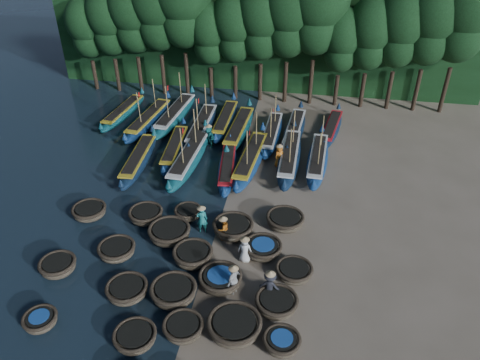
% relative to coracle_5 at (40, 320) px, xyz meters
% --- Properties ---
extents(ground, '(120.00, 120.00, 0.00)m').
position_rel_coracle_5_xyz_m(ground, '(6.74, 7.50, -0.38)').
color(ground, '#7C6C5A').
rests_on(ground, ground).
extents(foliage_wall, '(40.00, 3.00, 10.00)m').
position_rel_coracle_5_xyz_m(foliage_wall, '(6.74, 31.00, 4.62)').
color(foliage_wall, black).
rests_on(foliage_wall, ground).
extents(coracle_5, '(1.86, 1.86, 0.65)m').
position_rel_coracle_5_xyz_m(coracle_5, '(0.00, 0.00, 0.00)').
color(coracle_5, brown).
rests_on(coracle_5, ground).
extents(coracle_6, '(2.13, 2.13, 0.65)m').
position_rel_coracle_5_xyz_m(coracle_6, '(4.71, -0.17, -0.01)').
color(coracle_6, brown).
rests_on(coracle_6, ground).
extents(coracle_7, '(2.23, 2.23, 0.71)m').
position_rel_coracle_5_xyz_m(coracle_7, '(6.74, 0.66, 0.03)').
color(coracle_7, brown).
rests_on(coracle_7, ground).
extents(coracle_8, '(2.79, 2.79, 0.85)m').
position_rel_coracle_5_xyz_m(coracle_8, '(9.06, 1.08, 0.10)').
color(coracle_8, brown).
rests_on(coracle_8, ground).
extents(coracle_9, '(1.76, 1.76, 0.68)m').
position_rel_coracle_5_xyz_m(coracle_9, '(11.29, 0.64, 0.01)').
color(coracle_9, brown).
rests_on(coracle_9, ground).
extents(coracle_10, '(2.03, 2.03, 0.76)m').
position_rel_coracle_5_xyz_m(coracle_10, '(-0.89, 3.45, 0.06)').
color(coracle_10, brown).
rests_on(coracle_10, ground).
extents(coracle_11, '(2.23, 2.23, 0.73)m').
position_rel_coracle_5_xyz_m(coracle_11, '(3.35, 2.44, 0.04)').
color(coracle_11, brown).
rests_on(coracle_11, ground).
extents(coracle_12, '(2.70, 2.70, 0.84)m').
position_rel_coracle_5_xyz_m(coracle_12, '(5.71, 2.66, 0.10)').
color(coracle_12, brown).
rests_on(coracle_12, ground).
extents(coracle_13, '(2.77, 2.77, 0.75)m').
position_rel_coracle_5_xyz_m(coracle_13, '(7.82, 3.92, 0.05)').
color(coracle_13, brown).
rests_on(coracle_13, ground).
extents(coracle_14, '(2.19, 2.19, 0.76)m').
position_rel_coracle_5_xyz_m(coracle_14, '(10.84, 2.81, 0.06)').
color(coracle_14, brown).
rests_on(coracle_14, ground).
extents(coracle_15, '(2.56, 2.56, 0.74)m').
position_rel_coracle_5_xyz_m(coracle_15, '(1.72, 5.16, 0.04)').
color(coracle_15, brown).
rests_on(coracle_15, ground).
extents(coracle_16, '(2.97, 2.97, 0.84)m').
position_rel_coracle_5_xyz_m(coracle_16, '(4.19, 7.01, 0.10)').
color(coracle_16, brown).
rests_on(coracle_16, ground).
extents(coracle_17, '(2.43, 2.43, 0.84)m').
position_rel_coracle_5_xyz_m(coracle_17, '(6.01, 5.38, 0.10)').
color(coracle_17, brown).
rests_on(coracle_17, ground).
extents(coracle_18, '(2.46, 2.46, 0.71)m').
position_rel_coracle_5_xyz_m(coracle_18, '(9.70, 6.64, 0.03)').
color(coracle_18, brown).
rests_on(coracle_18, ground).
extents(coracle_19, '(2.41, 2.41, 0.71)m').
position_rel_coracle_5_xyz_m(coracle_19, '(11.53, 5.13, 0.02)').
color(coracle_19, brown).
rests_on(coracle_19, ground).
extents(coracle_20, '(2.62, 2.62, 0.71)m').
position_rel_coracle_5_xyz_m(coracle_20, '(-1.30, 8.26, 0.02)').
color(coracle_20, brown).
rests_on(coracle_20, ground).
extents(coracle_21, '(2.58, 2.58, 0.76)m').
position_rel_coracle_5_xyz_m(coracle_21, '(2.28, 8.46, 0.05)').
color(coracle_21, brown).
rests_on(coracle_21, ground).
extents(coracle_22, '(1.72, 1.72, 0.69)m').
position_rel_coracle_5_xyz_m(coracle_22, '(4.75, 9.13, 0.01)').
color(coracle_22, brown).
rests_on(coracle_22, ground).
extents(coracle_23, '(3.02, 3.02, 0.81)m').
position_rel_coracle_5_xyz_m(coracle_23, '(7.75, 8.09, 0.08)').
color(coracle_23, brown).
rests_on(coracle_23, ground).
extents(coracle_24, '(2.65, 2.65, 0.78)m').
position_rel_coracle_5_xyz_m(coracle_24, '(10.71, 9.29, 0.07)').
color(coracle_24, brown).
rests_on(coracle_24, ground).
extents(long_boat_2, '(1.82, 8.10, 1.43)m').
position_rel_coracle_5_xyz_m(long_boat_2, '(-0.31, 14.48, 0.16)').
color(long_boat_2, '#10223A').
rests_on(long_boat_2, ground).
extents(long_boat_3, '(1.90, 7.68, 1.35)m').
position_rel_coracle_5_xyz_m(long_boat_3, '(1.80, 16.49, 0.14)').
color(long_boat_3, navy).
rests_on(long_boat_3, ground).
extents(long_boat_4, '(2.05, 9.15, 3.89)m').
position_rel_coracle_5_xyz_m(long_boat_4, '(3.28, 15.16, 0.24)').
color(long_boat_4, '#0E5250').
rests_on(long_boat_4, ground).
extents(long_boat_5, '(2.12, 7.27, 1.29)m').
position_rel_coracle_5_xyz_m(long_boat_5, '(6.22, 14.49, 0.11)').
color(long_boat_5, navy).
rests_on(long_boat_5, ground).
extents(long_boat_6, '(2.26, 8.82, 3.76)m').
position_rel_coracle_5_xyz_m(long_boat_6, '(7.68, 15.72, 0.22)').
color(long_boat_6, navy).
rests_on(long_boat_6, ground).
extents(long_boat_7, '(1.66, 8.88, 3.77)m').
position_rel_coracle_5_xyz_m(long_boat_7, '(10.43, 16.44, 0.22)').
color(long_boat_7, '#10223A').
rests_on(long_boat_7, ground).
extents(long_boat_8, '(1.86, 8.24, 3.50)m').
position_rel_coracle_5_xyz_m(long_boat_8, '(12.45, 16.55, 0.18)').
color(long_boat_8, navy).
rests_on(long_boat_8, ground).
extents(long_boat_9, '(2.23, 7.72, 1.37)m').
position_rel_coracle_5_xyz_m(long_boat_9, '(-4.30, 21.81, 0.14)').
color(long_boat_9, '#0E5250').
rests_on(long_boat_9, ground).
extents(long_boat_10, '(2.49, 8.66, 3.70)m').
position_rel_coracle_5_xyz_m(long_boat_10, '(-1.63, 20.68, 0.21)').
color(long_boat_10, navy).
rests_on(long_boat_10, ground).
extents(long_boat_11, '(2.41, 9.15, 3.90)m').
position_rel_coracle_5_xyz_m(long_boat_11, '(0.31, 21.87, 0.24)').
color(long_boat_11, '#0E5250').
rests_on(long_boat_11, ground).
extents(long_boat_12, '(1.59, 8.89, 3.78)m').
position_rel_coracle_5_xyz_m(long_boat_12, '(3.04, 20.11, 0.22)').
color(long_boat_12, '#10223A').
rests_on(long_boat_12, ground).
extents(long_boat_13, '(1.48, 8.05, 1.42)m').
position_rel_coracle_5_xyz_m(long_boat_13, '(4.68, 21.68, 0.16)').
color(long_boat_13, navy).
rests_on(long_boat_13, ground).
extents(long_boat_14, '(1.99, 8.69, 1.53)m').
position_rel_coracle_5_xyz_m(long_boat_14, '(6.09, 20.18, 0.20)').
color(long_boat_14, '#0E5250').
rests_on(long_boat_14, ground).
extents(long_boat_15, '(1.64, 8.08, 3.43)m').
position_rel_coracle_5_xyz_m(long_boat_15, '(8.74, 19.94, 0.16)').
color(long_boat_15, navy).
rests_on(long_boat_15, ground).
extents(long_boat_16, '(2.05, 8.26, 1.46)m').
position_rel_coracle_5_xyz_m(long_boat_16, '(10.48, 20.80, 0.17)').
color(long_boat_16, '#10223A').
rests_on(long_boat_16, ground).
extents(long_boat_17, '(2.45, 7.18, 1.28)m').
position_rel_coracle_5_xyz_m(long_boat_17, '(13.43, 21.72, 0.11)').
color(long_boat_17, '#10223A').
rests_on(long_boat_17, ground).
extents(fisherman_0, '(0.80, 0.54, 1.80)m').
position_rel_coracle_5_xyz_m(fisherman_0, '(8.79, 5.91, 0.48)').
color(fisherman_0, silver).
rests_on(fisherman_0, ground).
extents(fisherman_1, '(0.75, 0.58, 2.01)m').
position_rel_coracle_5_xyz_m(fisherman_1, '(5.93, 7.95, 0.61)').
color(fisherman_1, '#1A716E').
rests_on(fisherman_1, ground).
extents(fisherman_2, '(0.93, 0.94, 1.73)m').
position_rel_coracle_5_xyz_m(fisherman_2, '(7.29, 7.51, 0.45)').
color(fisherman_2, orange).
rests_on(fisherman_2, ground).
extents(fisherman_3, '(1.20, 0.81, 1.93)m').
position_rel_coracle_5_xyz_m(fisherman_3, '(10.43, 3.46, 0.52)').
color(fisherman_3, black).
rests_on(fisherman_3, ground).
extents(fisherman_4, '(0.81, 1.10, 1.93)m').
position_rel_coracle_5_xyz_m(fisherman_4, '(8.60, 3.53, 0.55)').
color(fisherman_4, silver).
rests_on(fisherman_4, ground).
extents(fisherman_5, '(1.55, 1.50, 1.97)m').
position_rel_coracle_5_xyz_m(fisherman_5, '(4.09, 18.15, 0.54)').
color(fisherman_5, '#1A716E').
rests_on(fisherman_5, ground).
extents(fisherman_6, '(0.94, 0.99, 1.91)m').
position_rel_coracle_5_xyz_m(fisherman_6, '(9.70, 16.09, 0.53)').
color(fisherman_6, orange).
rests_on(fisherman_6, ground).
extents(tree_0, '(3.68, 3.68, 8.68)m').
position_rel_coracle_5_xyz_m(tree_0, '(-9.26, 27.50, 5.59)').
color(tree_0, black).
rests_on(tree_0, ground).
extents(tree_1, '(4.09, 4.09, 9.65)m').
position_rel_coracle_5_xyz_m(tree_1, '(-6.96, 27.50, 6.27)').
color(tree_1, black).
rests_on(tree_1, ground).
extents(tree_2, '(4.51, 4.51, 10.63)m').
position_rel_coracle_5_xyz_m(tree_2, '(-4.66, 27.50, 6.94)').
color(tree_2, black).
rests_on(tree_2, ground).
extents(tree_3, '(4.92, 4.92, 11.60)m').
position_rel_coracle_5_xyz_m(tree_3, '(-2.36, 27.50, 7.62)').
color(tree_3, black).
rests_on(tree_3, ground).
extents(tree_4, '(5.34, 5.34, 12.58)m').
position_rel_coracle_5_xyz_m(tree_4, '(-0.06, 27.50, 8.29)').
color(tree_4, black).
rests_on(tree_4, ground).
extents(tree_5, '(3.68, 3.68, 8.68)m').
position_rel_coracle_5_xyz_m(tree_5, '(2.24, 27.50, 5.59)').
color(tree_5, black).
rests_on(tree_5, ground).
extents(tree_6, '(4.09, 4.09, 9.65)m').
position_rel_coracle_5_xyz_m(tree_6, '(4.54, 27.50, 6.27)').
color(tree_6, black).
rests_on(tree_6, ground).
extents(tree_7, '(4.51, 4.51, 10.63)m').
position_rel_coracle_5_xyz_m(tree_7, '(6.84, 27.50, 6.94)').
color(tree_7, black).
rests_on(tree_7, ground).
extents(tree_8, '(4.92, 4.92, 11.60)m').
position_rel_coracle_5_xyz_m(tree_8, '(9.14, 27.50, 7.62)').
color(tree_8, black).
rests_on(tree_8, ground).
extents(tree_9, '(5.34, 5.34, 12.58)m').
position_rel_coracle_5_xyz_m(tree_9, '(11.44, 27.50, 8.29)').
color(tree_9, black).
rests_on(tree_9, ground).
extents(tree_10, '(3.68, 3.68, 8.68)m').
position_rel_coracle_5_xyz_m(tree_10, '(13.74, 27.50, 5.59)').
color(tree_10, black).
rests_on(tree_10, ground).
extents(tree_11, '(4.09, 4.09, 9.65)m').
position_rel_coracle_5_xyz_m(tree_11, '(16.04, 27.50, 6.27)').
color(tree_11, black).
rests_on(tree_11, ground).
extents(tree_12, '(4.51, 4.51, 10.63)m').
position_rel_coracle_5_xyz_m(tree_12, '(18.34, 27.50, 6.94)').
color(tree_12, black).
rests_on(tree_12, ground).
extents(tree_13, '(4.92, 4.92, 11.60)m').
position_rel_coracle_5_xyz_m(tree_13, '(20.64, 27.50, 7.62)').
color(tree_13, black).
rests_on(tree_13, ground).
extents(tree_14, '(5.34, 5.34, 12.58)m').
position_rel_coracle_5_xyz_m(tree_14, '(22.94, 27.50, 8.29)').
color(tree_14, black).
rests_on(tree_14, ground).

